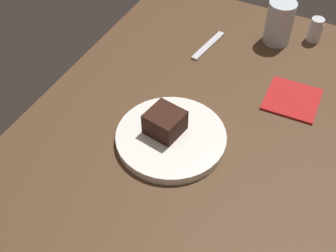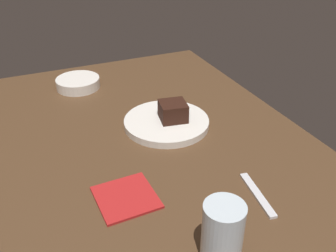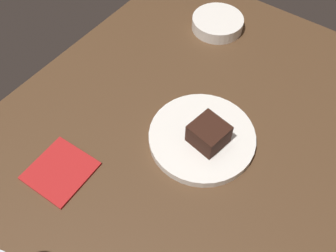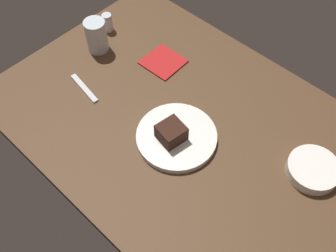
% 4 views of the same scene
% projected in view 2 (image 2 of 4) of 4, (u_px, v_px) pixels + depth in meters
% --- Properties ---
extents(dining_table, '(1.20, 0.84, 0.03)m').
position_uv_depth(dining_table, '(151.00, 140.00, 1.07)').
color(dining_table, '#4C331E').
rests_on(dining_table, ground).
extents(dessert_plate, '(0.25, 0.25, 0.02)m').
position_uv_depth(dessert_plate, '(166.00, 122.00, 1.11)').
color(dessert_plate, white).
rests_on(dessert_plate, dining_table).
extents(chocolate_cake_slice, '(0.09, 0.09, 0.05)m').
position_uv_depth(chocolate_cake_slice, '(173.00, 111.00, 1.09)').
color(chocolate_cake_slice, black).
rests_on(chocolate_cake_slice, dessert_plate).
extents(water_glass, '(0.08, 0.08, 0.12)m').
position_uv_depth(water_glass, '(222.00, 233.00, 0.67)').
color(water_glass, silver).
rests_on(water_glass, dining_table).
extents(side_bowl, '(0.15, 0.15, 0.04)m').
position_uv_depth(side_bowl, '(78.00, 83.00, 1.33)').
color(side_bowl, white).
rests_on(side_bowl, dining_table).
extents(dessert_spoon, '(0.15, 0.04, 0.01)m').
position_uv_depth(dessert_spoon, '(257.00, 195.00, 0.84)').
color(dessert_spoon, silver).
rests_on(dessert_spoon, dining_table).
extents(folded_napkin, '(0.14, 0.13, 0.01)m').
position_uv_depth(folded_napkin, '(126.00, 197.00, 0.84)').
color(folded_napkin, '#B21E1E').
rests_on(folded_napkin, dining_table).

